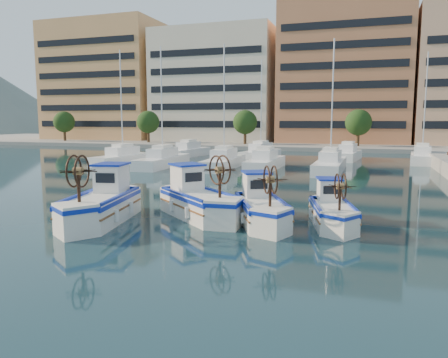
% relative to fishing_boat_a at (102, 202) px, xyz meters
% --- Properties ---
extents(ground, '(300.00, 300.00, 0.00)m').
position_rel_fishing_boat_a_xyz_m(ground, '(5.70, 0.21, -0.88)').
color(ground, '#1B3846').
rests_on(ground, ground).
extents(waterfront, '(180.00, 40.00, 25.60)m').
position_rel_fishing_boat_a_xyz_m(waterfront, '(14.93, 65.25, 10.22)').
color(waterfront, gray).
rests_on(waterfront, ground).
extents(yacht_marina, '(39.65, 21.78, 11.50)m').
position_rel_fishing_boat_a_xyz_m(yacht_marina, '(2.39, 27.94, -0.35)').
color(yacht_marina, white).
rests_on(yacht_marina, ground).
extents(fishing_boat_a, '(2.97, 5.28, 3.20)m').
position_rel_fishing_boat_a_xyz_m(fishing_boat_a, '(0.00, 0.00, 0.00)').
color(fishing_boat_a, white).
rests_on(fishing_boat_a, ground).
extents(fishing_boat_b, '(4.86, 4.64, 3.08)m').
position_rel_fishing_boat_a_xyz_m(fishing_boat_b, '(3.76, 2.22, -0.03)').
color(fishing_boat_b, white).
rests_on(fishing_boat_b, ground).
extents(fishing_boat_c, '(3.44, 4.61, 2.78)m').
position_rel_fishing_boat_a_xyz_m(fishing_boat_c, '(6.87, 1.92, -0.12)').
color(fishing_boat_c, white).
rests_on(fishing_boat_c, ground).
extents(fishing_boat_d, '(2.48, 4.09, 2.48)m').
position_rel_fishing_boat_a_xyz_m(fishing_boat_d, '(9.92, 2.54, -0.20)').
color(fishing_boat_d, white).
rests_on(fishing_boat_d, ground).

